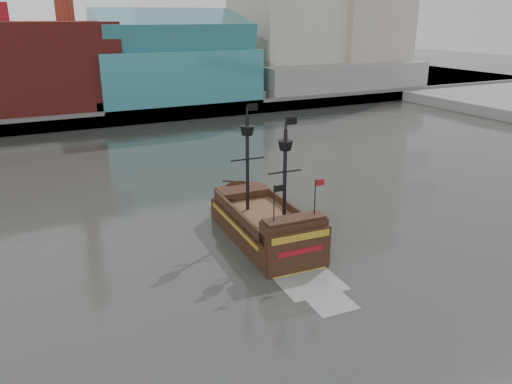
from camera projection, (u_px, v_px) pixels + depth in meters
ground at (354, 292)px, 34.16m from camera, size 400.00×400.00×0.00m
promenade_far at (103, 96)px, 111.44m from camera, size 220.00×60.00×2.00m
seawall at (134, 117)px, 86.45m from camera, size 220.00×1.00×2.60m
crane_a at (411, 11)px, 130.03m from camera, size 22.50×4.00×32.25m
crane_b at (411, 24)px, 143.69m from camera, size 19.10×4.00×26.25m
pirate_ship at (265, 228)px, 41.66m from camera, size 5.86×16.39×12.08m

